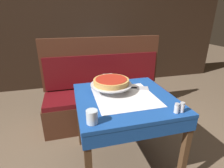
{
  "coord_description": "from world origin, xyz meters",
  "views": [
    {
      "loc": [
        -0.47,
        -1.33,
        1.43
      ],
      "look_at": [
        -0.09,
        0.11,
        0.84
      ],
      "focal_mm": 28.0,
      "sensor_mm": 36.0,
      "label": 1
    }
  ],
  "objects_px": {
    "water_glass_near": "(92,117)",
    "booth_bench": "(106,99)",
    "condiment_caddy": "(105,51)",
    "pizza_pan_stand": "(111,85)",
    "pizza_server": "(136,88)",
    "deep_dish_pizza": "(111,81)",
    "pepper_shaker": "(182,107)",
    "dining_table_front": "(125,106)",
    "napkin_holder": "(108,78)",
    "dining_table_rear": "(104,60)",
    "salt_shaker": "(177,108)"
  },
  "relations": [
    {
      "from": "water_glass_near",
      "to": "napkin_holder",
      "type": "height_order",
      "value": "water_glass_near"
    },
    {
      "from": "dining_table_rear",
      "to": "pizza_pan_stand",
      "type": "relative_size",
      "value": 1.95
    },
    {
      "from": "booth_bench",
      "to": "napkin_holder",
      "type": "distance_m",
      "value": 0.67
    },
    {
      "from": "napkin_holder",
      "to": "pepper_shaker",
      "type": "bearing_deg",
      "value": -62.45
    },
    {
      "from": "deep_dish_pizza",
      "to": "pizza_pan_stand",
      "type": "bearing_deg",
      "value": 116.57
    },
    {
      "from": "dining_table_rear",
      "to": "pizza_pan_stand",
      "type": "bearing_deg",
      "value": -99.97
    },
    {
      "from": "salt_shaker",
      "to": "pepper_shaker",
      "type": "height_order",
      "value": "pepper_shaker"
    },
    {
      "from": "dining_table_front",
      "to": "pizza_pan_stand",
      "type": "distance_m",
      "value": 0.23
    },
    {
      "from": "dining_table_front",
      "to": "dining_table_rear",
      "type": "xyz_separation_m",
      "value": [
        0.21,
        1.86,
        -0.03
      ]
    },
    {
      "from": "water_glass_near",
      "to": "condiment_caddy",
      "type": "xyz_separation_m",
      "value": [
        0.61,
        2.28,
        -0.0
      ]
    },
    {
      "from": "water_glass_near",
      "to": "condiment_caddy",
      "type": "height_order",
      "value": "condiment_caddy"
    },
    {
      "from": "booth_bench",
      "to": "water_glass_near",
      "type": "height_order",
      "value": "booth_bench"
    },
    {
      "from": "booth_bench",
      "to": "napkin_holder",
      "type": "relative_size",
      "value": 16.76
    },
    {
      "from": "dining_table_front",
      "to": "napkin_holder",
      "type": "distance_m",
      "value": 0.41
    },
    {
      "from": "dining_table_front",
      "to": "pizza_pan_stand",
      "type": "relative_size",
      "value": 2.21
    },
    {
      "from": "dining_table_front",
      "to": "pepper_shaker",
      "type": "height_order",
      "value": "pepper_shaker"
    },
    {
      "from": "dining_table_rear",
      "to": "salt_shaker",
      "type": "relative_size",
      "value": 9.96
    },
    {
      "from": "condiment_caddy",
      "to": "napkin_holder",
      "type": "bearing_deg",
      "value": -101.78
    },
    {
      "from": "deep_dish_pizza",
      "to": "napkin_holder",
      "type": "bearing_deg",
      "value": 84.01
    },
    {
      "from": "dining_table_front",
      "to": "dining_table_rear",
      "type": "relative_size",
      "value": 1.13
    },
    {
      "from": "water_glass_near",
      "to": "dining_table_rear",
      "type": "bearing_deg",
      "value": 75.78
    },
    {
      "from": "pepper_shaker",
      "to": "deep_dish_pizza",
      "type": "bearing_deg",
      "value": 129.28
    },
    {
      "from": "pizza_pan_stand",
      "to": "pepper_shaker",
      "type": "bearing_deg",
      "value": -50.72
    },
    {
      "from": "dining_table_front",
      "to": "napkin_holder",
      "type": "xyz_separation_m",
      "value": [
        -0.06,
        0.38,
        0.14
      ]
    },
    {
      "from": "water_glass_near",
      "to": "napkin_holder",
      "type": "xyz_separation_m",
      "value": [
        0.28,
        0.72,
        -0.0
      ]
    },
    {
      "from": "salt_shaker",
      "to": "condiment_caddy",
      "type": "xyz_separation_m",
      "value": [
        -0.02,
        2.31,
        0.01
      ]
    },
    {
      "from": "pizza_pan_stand",
      "to": "water_glass_near",
      "type": "xyz_separation_m",
      "value": [
        -0.26,
        -0.48,
        -0.02
      ]
    },
    {
      "from": "pizza_pan_stand",
      "to": "water_glass_near",
      "type": "height_order",
      "value": "water_glass_near"
    },
    {
      "from": "deep_dish_pizza",
      "to": "napkin_holder",
      "type": "xyz_separation_m",
      "value": [
        0.03,
        0.24,
        -0.06
      ]
    },
    {
      "from": "dining_table_rear",
      "to": "pizza_server",
      "type": "xyz_separation_m",
      "value": [
        -0.05,
        -1.71,
        0.12
      ]
    },
    {
      "from": "water_glass_near",
      "to": "pepper_shaker",
      "type": "bearing_deg",
      "value": -2.16
    },
    {
      "from": "dining_table_rear",
      "to": "pizza_server",
      "type": "relative_size",
      "value": 2.63
    },
    {
      "from": "salt_shaker",
      "to": "water_glass_near",
      "type": "bearing_deg",
      "value": 177.68
    },
    {
      "from": "dining_table_front",
      "to": "pepper_shaker",
      "type": "bearing_deg",
      "value": -48.07
    },
    {
      "from": "napkin_holder",
      "to": "water_glass_near",
      "type": "bearing_deg",
      "value": -111.32
    },
    {
      "from": "pizza_pan_stand",
      "to": "pizza_server",
      "type": "relative_size",
      "value": 1.35
    },
    {
      "from": "pizza_server",
      "to": "water_glass_near",
      "type": "distance_m",
      "value": 0.71
    },
    {
      "from": "deep_dish_pizza",
      "to": "water_glass_near",
      "type": "bearing_deg",
      "value": -118.02
    },
    {
      "from": "booth_bench",
      "to": "pizza_server",
      "type": "bearing_deg",
      "value": -78.12
    },
    {
      "from": "pizza_server",
      "to": "napkin_holder",
      "type": "bearing_deg",
      "value": 134.87
    },
    {
      "from": "water_glass_near",
      "to": "booth_bench",
      "type": "bearing_deg",
      "value": 73.03
    },
    {
      "from": "pizza_pan_stand",
      "to": "dining_table_rear",
      "type": "bearing_deg",
      "value": 80.03
    },
    {
      "from": "salt_shaker",
      "to": "condiment_caddy",
      "type": "bearing_deg",
      "value": 90.42
    },
    {
      "from": "pizza_pan_stand",
      "to": "condiment_caddy",
      "type": "height_order",
      "value": "condiment_caddy"
    },
    {
      "from": "pizza_server",
      "to": "water_glass_near",
      "type": "relative_size",
      "value": 3.01
    },
    {
      "from": "pizza_server",
      "to": "napkin_holder",
      "type": "distance_m",
      "value": 0.32
    },
    {
      "from": "pizza_server",
      "to": "water_glass_near",
      "type": "height_order",
      "value": "water_glass_near"
    },
    {
      "from": "pizza_pan_stand",
      "to": "pizza_server",
      "type": "xyz_separation_m",
      "value": [
        0.25,
        0.01,
        -0.06
      ]
    },
    {
      "from": "pizza_pan_stand",
      "to": "deep_dish_pizza",
      "type": "relative_size",
      "value": 1.17
    },
    {
      "from": "deep_dish_pizza",
      "to": "condiment_caddy",
      "type": "bearing_deg",
      "value": 78.97
    }
  ]
}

